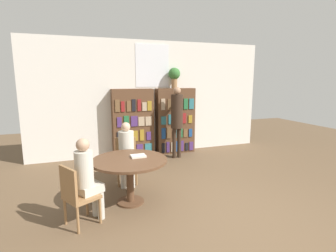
{
  "coord_description": "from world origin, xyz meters",
  "views": [
    {
      "loc": [
        -1.97,
        -2.88,
        2.01
      ],
      "look_at": [
        -0.18,
        2.13,
        1.05
      ],
      "focal_mm": 28.0,
      "sensor_mm": 36.0,
      "label": 1
    }
  ],
  "objects_px": {
    "reading_table": "(130,166)",
    "chair_near_camera": "(76,193)",
    "chair_left_side": "(126,158)",
    "librarian_standing": "(177,115)",
    "seated_reader_left": "(127,150)",
    "seated_reader_right": "(87,175)",
    "flower_vase": "(174,75)",
    "bookshelf_left": "(133,123)",
    "bookshelf_right": "(175,121)"
  },
  "relations": [
    {
      "from": "reading_table",
      "to": "seated_reader_right",
      "type": "relative_size",
      "value": 0.99
    },
    {
      "from": "chair_near_camera",
      "to": "reading_table",
      "type": "bearing_deg",
      "value": 90.0
    },
    {
      "from": "bookshelf_right",
      "to": "seated_reader_right",
      "type": "xyz_separation_m",
      "value": [
        -2.45,
        -2.96,
        -0.19
      ]
    },
    {
      "from": "librarian_standing",
      "to": "reading_table",
      "type": "bearing_deg",
      "value": -128.12
    },
    {
      "from": "bookshelf_left",
      "to": "seated_reader_left",
      "type": "height_order",
      "value": "bookshelf_left"
    },
    {
      "from": "seated_reader_right",
      "to": "librarian_standing",
      "type": "distance_m",
      "value": 3.39
    },
    {
      "from": "flower_vase",
      "to": "seated_reader_right",
      "type": "height_order",
      "value": "flower_vase"
    },
    {
      "from": "reading_table",
      "to": "chair_left_side",
      "type": "relative_size",
      "value": 1.39
    },
    {
      "from": "reading_table",
      "to": "chair_near_camera",
      "type": "xyz_separation_m",
      "value": [
        -0.83,
        -0.46,
        -0.14
      ]
    },
    {
      "from": "chair_near_camera",
      "to": "librarian_standing",
      "type": "height_order",
      "value": "librarian_standing"
    },
    {
      "from": "flower_vase",
      "to": "seated_reader_right",
      "type": "relative_size",
      "value": 0.44
    },
    {
      "from": "reading_table",
      "to": "chair_near_camera",
      "type": "distance_m",
      "value": 0.95
    },
    {
      "from": "bookshelf_right",
      "to": "chair_near_camera",
      "type": "relative_size",
      "value": 2.02
    },
    {
      "from": "bookshelf_right",
      "to": "seated_reader_right",
      "type": "relative_size",
      "value": 1.44
    },
    {
      "from": "seated_reader_left",
      "to": "librarian_standing",
      "type": "height_order",
      "value": "librarian_standing"
    },
    {
      "from": "chair_left_side",
      "to": "librarian_standing",
      "type": "distance_m",
      "value": 2.01
    },
    {
      "from": "seated_reader_left",
      "to": "seated_reader_right",
      "type": "relative_size",
      "value": 0.99
    },
    {
      "from": "chair_near_camera",
      "to": "chair_left_side",
      "type": "xyz_separation_m",
      "value": [
        0.94,
        1.39,
        0.0
      ]
    },
    {
      "from": "bookshelf_left",
      "to": "seated_reader_right",
      "type": "bearing_deg",
      "value": -113.42
    },
    {
      "from": "reading_table",
      "to": "seated_reader_left",
      "type": "bearing_deg",
      "value": 82.88
    },
    {
      "from": "chair_left_side",
      "to": "seated_reader_right",
      "type": "xyz_separation_m",
      "value": [
        -0.78,
        -1.3,
        0.2
      ]
    },
    {
      "from": "librarian_standing",
      "to": "bookshelf_left",
      "type": "bearing_deg",
      "value": 153.93
    },
    {
      "from": "chair_left_side",
      "to": "seated_reader_right",
      "type": "distance_m",
      "value": 1.53
    },
    {
      "from": "chair_left_side",
      "to": "bookshelf_right",
      "type": "bearing_deg",
      "value": -128.16
    },
    {
      "from": "reading_table",
      "to": "seated_reader_left",
      "type": "distance_m",
      "value": 0.77
    },
    {
      "from": "reading_table",
      "to": "chair_near_camera",
      "type": "bearing_deg",
      "value": -151.12
    },
    {
      "from": "flower_vase",
      "to": "librarian_standing",
      "type": "xyz_separation_m",
      "value": [
        -0.12,
        -0.51,
        -0.99
      ]
    },
    {
      "from": "bookshelf_left",
      "to": "librarian_standing",
      "type": "xyz_separation_m",
      "value": [
        1.02,
        -0.5,
        0.23
      ]
    },
    {
      "from": "reading_table",
      "to": "seated_reader_right",
      "type": "xyz_separation_m",
      "value": [
        -0.67,
        -0.37,
        0.06
      ]
    },
    {
      "from": "chair_left_side",
      "to": "seated_reader_left",
      "type": "xyz_separation_m",
      "value": [
        -0.02,
        -0.18,
        0.21
      ]
    },
    {
      "from": "bookshelf_left",
      "to": "chair_left_side",
      "type": "bearing_deg",
      "value": -106.72
    },
    {
      "from": "chair_near_camera",
      "to": "librarian_standing",
      "type": "relative_size",
      "value": 0.48
    },
    {
      "from": "seated_reader_right",
      "to": "librarian_standing",
      "type": "height_order",
      "value": "librarian_standing"
    },
    {
      "from": "bookshelf_left",
      "to": "flower_vase",
      "type": "height_order",
      "value": "flower_vase"
    },
    {
      "from": "flower_vase",
      "to": "chair_left_side",
      "type": "height_order",
      "value": "flower_vase"
    },
    {
      "from": "bookshelf_right",
      "to": "seated_reader_left",
      "type": "distance_m",
      "value": 2.5
    },
    {
      "from": "bookshelf_left",
      "to": "seated_reader_left",
      "type": "bearing_deg",
      "value": -105.83
    },
    {
      "from": "seated_reader_right",
      "to": "librarian_standing",
      "type": "xyz_separation_m",
      "value": [
        2.3,
        2.45,
        0.43
      ]
    },
    {
      "from": "bookshelf_right",
      "to": "chair_near_camera",
      "type": "height_order",
      "value": "bookshelf_right"
    },
    {
      "from": "flower_vase",
      "to": "seated_reader_left",
      "type": "bearing_deg",
      "value": -132.22
    },
    {
      "from": "bookshelf_left",
      "to": "librarian_standing",
      "type": "height_order",
      "value": "librarian_standing"
    },
    {
      "from": "chair_left_side",
      "to": "seated_reader_left",
      "type": "relative_size",
      "value": 0.72
    },
    {
      "from": "reading_table",
      "to": "chair_near_camera",
      "type": "height_order",
      "value": "chair_near_camera"
    },
    {
      "from": "chair_near_camera",
      "to": "chair_left_side",
      "type": "distance_m",
      "value": 1.68
    },
    {
      "from": "librarian_standing",
      "to": "chair_near_camera",
      "type": "bearing_deg",
      "value": -134.1
    },
    {
      "from": "chair_near_camera",
      "to": "seated_reader_right",
      "type": "bearing_deg",
      "value": 90.0
    },
    {
      "from": "bookshelf_left",
      "to": "chair_near_camera",
      "type": "relative_size",
      "value": 2.02
    },
    {
      "from": "chair_left_side",
      "to": "librarian_standing",
      "type": "relative_size",
      "value": 0.48
    },
    {
      "from": "chair_left_side",
      "to": "bookshelf_left",
      "type": "bearing_deg",
      "value": -99.6
    },
    {
      "from": "chair_near_camera",
      "to": "flower_vase",
      "type": "bearing_deg",
      "value": 110.85
    }
  ]
}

